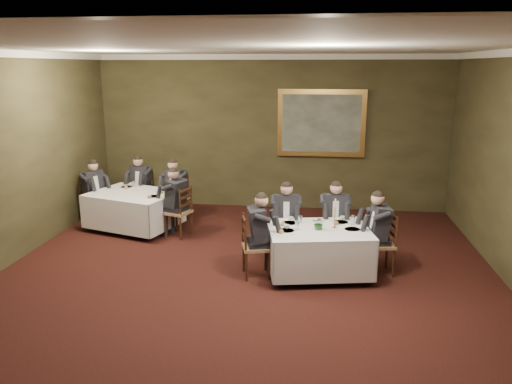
% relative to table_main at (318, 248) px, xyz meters
% --- Properties ---
extents(ground, '(10.00, 10.00, 0.00)m').
position_rel_table_main_xyz_m(ground, '(-1.13, -1.14, -0.45)').
color(ground, black).
rests_on(ground, ground).
extents(ceiling, '(8.00, 10.00, 0.10)m').
position_rel_table_main_xyz_m(ceiling, '(-1.13, -1.14, 3.05)').
color(ceiling, silver).
rests_on(ceiling, back_wall).
extents(back_wall, '(8.00, 0.10, 3.50)m').
position_rel_table_main_xyz_m(back_wall, '(-1.13, 3.86, 1.30)').
color(back_wall, '#2F2A17').
rests_on(back_wall, ground).
extents(crown_molding, '(8.00, 10.00, 0.12)m').
position_rel_table_main_xyz_m(crown_molding, '(-1.13, -1.14, 2.99)').
color(crown_molding, white).
rests_on(crown_molding, back_wall).
extents(table_main, '(1.78, 1.48, 0.67)m').
position_rel_table_main_xyz_m(table_main, '(0.00, 0.00, 0.00)').
color(table_main, '#321B0E').
rests_on(table_main, ground).
extents(table_second, '(2.00, 1.74, 0.67)m').
position_rel_table_main_xyz_m(table_second, '(-3.73, 1.84, 0.00)').
color(table_second, '#321B0E').
rests_on(table_second, ground).
extents(chair_main_backleft, '(0.47, 0.45, 1.00)m').
position_rel_table_main_xyz_m(chair_main_backleft, '(-0.57, 0.72, -0.17)').
color(chair_main_backleft, '#95734C').
rests_on(chair_main_backleft, ground).
extents(diner_main_backleft, '(0.44, 0.51, 1.35)m').
position_rel_table_main_xyz_m(diner_main_backleft, '(-0.57, 0.71, 0.06)').
color(diner_main_backleft, black).
rests_on(diner_main_backleft, chair_main_backleft).
extents(chair_main_backright, '(0.46, 0.44, 1.00)m').
position_rel_table_main_xyz_m(chair_main_backright, '(0.27, 0.88, -0.17)').
color(chair_main_backright, '#95734C').
rests_on(chair_main_backright, ground).
extents(diner_main_backright, '(0.43, 0.50, 1.35)m').
position_rel_table_main_xyz_m(diner_main_backright, '(0.27, 0.87, 0.06)').
color(diner_main_backright, black).
rests_on(diner_main_backright, chair_main_backright).
extents(chair_main_endleft, '(0.52, 0.53, 1.00)m').
position_rel_table_main_xyz_m(chair_main_endleft, '(-0.98, -0.19, -0.17)').
color(chair_main_endleft, '#95734C').
rests_on(chair_main_endleft, ground).
extents(diner_main_endleft, '(0.57, 0.51, 1.35)m').
position_rel_table_main_xyz_m(diner_main_endleft, '(-0.97, -0.18, 0.06)').
color(diner_main_endleft, black).
rests_on(diner_main_endleft, chair_main_endleft).
extents(chair_main_endright, '(0.48, 0.50, 1.00)m').
position_rel_table_main_xyz_m(chair_main_endright, '(0.98, 0.19, -0.17)').
color(chair_main_endright, '#95734C').
rests_on(chair_main_endright, ground).
extents(diner_main_endright, '(0.54, 0.47, 1.35)m').
position_rel_table_main_xyz_m(diner_main_endright, '(0.97, 0.18, 0.06)').
color(diner_main_endright, black).
rests_on(diner_main_endright, chair_main_endright).
extents(chair_sec_backleft, '(0.52, 0.50, 1.00)m').
position_rel_table_main_xyz_m(chair_sec_backleft, '(-3.90, 2.81, -0.17)').
color(chair_sec_backleft, '#95734C').
rests_on(chair_sec_backleft, ground).
extents(diner_sec_backleft, '(0.49, 0.55, 1.35)m').
position_rel_table_main_xyz_m(diner_sec_backleft, '(-3.91, 2.80, 0.06)').
color(diner_sec_backleft, black).
rests_on(diner_sec_backleft, chair_sec_backleft).
extents(chair_sec_backright, '(0.55, 0.54, 1.00)m').
position_rel_table_main_xyz_m(chair_sec_backright, '(-3.04, 2.54, -0.17)').
color(chair_sec_backright, '#95734C').
rests_on(chair_sec_backright, ground).
extents(diner_sec_backright, '(0.53, 0.58, 1.35)m').
position_rel_table_main_xyz_m(diner_sec_backright, '(-3.04, 2.53, 0.06)').
color(diner_sec_backright, black).
rests_on(diner_sec_backright, chair_sec_backright).
extents(chair_sec_endright, '(0.54, 0.55, 1.00)m').
position_rel_table_main_xyz_m(chair_sec_endright, '(-2.71, 1.52, -0.17)').
color(chair_sec_endright, '#95734C').
rests_on(chair_sec_endright, ground).
extents(diner_sec_endright, '(0.59, 0.54, 1.35)m').
position_rel_table_main_xyz_m(diner_sec_endright, '(-2.72, 1.53, 0.06)').
color(diner_sec_endright, black).
rests_on(diner_sec_endright, chair_sec_endright).
extents(chair_sec_endleft, '(0.59, 0.59, 1.00)m').
position_rel_table_main_xyz_m(chair_sec_endleft, '(-4.75, 2.17, -0.17)').
color(chair_sec_endleft, '#95734C').
rests_on(chair_sec_endleft, ground).
extents(diner_sec_endleft, '(0.62, 0.59, 1.35)m').
position_rel_table_main_xyz_m(diner_sec_endleft, '(-4.74, 2.16, 0.06)').
color(diner_sec_endleft, black).
rests_on(diner_sec_endleft, chair_sec_endleft).
extents(centerpiece, '(0.24, 0.22, 0.23)m').
position_rel_table_main_xyz_m(centerpiece, '(-0.00, -0.04, 0.43)').
color(centerpiece, '#2D5926').
rests_on(centerpiece, table_main).
extents(candlestick, '(0.07, 0.07, 0.49)m').
position_rel_table_main_xyz_m(candlestick, '(0.24, 0.09, 0.49)').
color(candlestick, '#B87F38').
rests_on(candlestick, table_main).
extents(place_setting_table_main, '(0.33, 0.31, 0.14)m').
position_rel_table_main_xyz_m(place_setting_table_main, '(-0.43, 0.27, 0.35)').
color(place_setting_table_main, white).
rests_on(place_setting_table_main, table_main).
extents(place_setting_table_second, '(0.33, 0.31, 0.14)m').
position_rel_table_main_xyz_m(place_setting_table_second, '(-4.00, 2.34, 0.35)').
color(place_setting_table_second, white).
rests_on(place_setting_table_second, table_second).
extents(painting, '(1.96, 0.09, 1.50)m').
position_rel_table_main_xyz_m(painting, '(0.00, 3.79, 1.55)').
color(painting, '#E8AB54').
rests_on(painting, back_wall).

